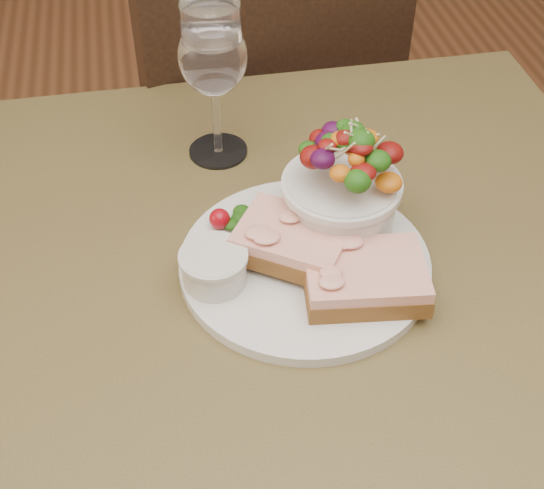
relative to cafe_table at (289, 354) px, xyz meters
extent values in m
cube|color=#483C1F|center=(0.00, 0.00, 0.08)|extent=(0.80, 0.80, 0.04)
cylinder|color=black|center=(-0.34, 0.34, -0.29)|extent=(0.05, 0.05, 0.71)
cylinder|color=black|center=(0.34, 0.34, -0.29)|extent=(0.05, 0.05, 0.71)
cube|color=black|center=(0.04, 0.65, -0.20)|extent=(0.51, 0.51, 0.04)
cube|color=black|center=(0.08, 0.47, 0.03)|extent=(0.42, 0.15, 0.45)
cube|color=black|center=(0.04, 0.65, -0.42)|extent=(0.44, 0.44, 0.45)
cylinder|color=silver|center=(0.02, 0.03, 0.11)|extent=(0.25, 0.25, 0.01)
cube|color=#4F2D15|center=(0.07, -0.02, 0.12)|extent=(0.12, 0.10, 0.02)
cube|color=#FFECC1|center=(0.07, -0.02, 0.14)|extent=(0.12, 0.10, 0.01)
cube|color=#4F2D15|center=(0.01, 0.03, 0.13)|extent=(0.13, 0.13, 0.02)
cube|color=#FFECC1|center=(0.01, 0.03, 0.15)|extent=(0.13, 0.12, 0.01)
cylinder|color=beige|center=(-0.07, 0.01, 0.13)|extent=(0.06, 0.06, 0.04)
cylinder|color=olive|center=(-0.07, 0.01, 0.15)|extent=(0.05, 0.05, 0.01)
cylinder|color=silver|center=(0.07, 0.07, 0.14)|extent=(0.11, 0.11, 0.06)
ellipsoid|color=#13370A|center=(0.07, 0.07, 0.20)|extent=(0.10, 0.10, 0.06)
ellipsoid|color=#13370A|center=(-0.04, 0.10, 0.12)|extent=(0.04, 0.04, 0.01)
sphere|color=maroon|center=(-0.06, 0.09, 0.12)|extent=(0.02, 0.02, 0.02)
cylinder|color=white|center=(-0.04, 0.24, 0.10)|extent=(0.07, 0.07, 0.00)
cylinder|color=white|center=(-0.04, 0.24, 0.15)|extent=(0.01, 0.01, 0.09)
ellipsoid|color=white|center=(-0.04, 0.24, 0.23)|extent=(0.08, 0.08, 0.09)
camera|label=1|loc=(-0.11, -0.50, 0.65)|focal=50.00mm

